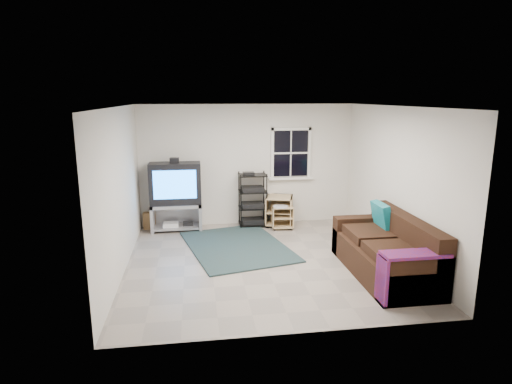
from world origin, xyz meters
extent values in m
plane|color=gray|center=(0.00, 0.00, 0.00)|extent=(4.60, 4.60, 0.00)
plane|color=white|center=(0.00, 0.00, 2.60)|extent=(4.60, 4.60, 0.00)
plane|color=beige|center=(0.00, 2.30, 1.30)|extent=(4.60, 0.00, 4.60)
plane|color=beige|center=(0.00, -2.30, 1.30)|extent=(4.60, 0.00, 4.60)
plane|color=beige|center=(-2.30, 0.00, 1.30)|extent=(0.00, 4.60, 4.60)
plane|color=beige|center=(2.30, 0.00, 1.30)|extent=(0.00, 4.60, 4.60)
cube|color=black|center=(0.95, 2.28, 1.55)|extent=(0.80, 0.01, 1.02)
cube|color=silver|center=(0.95, 2.26, 2.07)|extent=(0.88, 0.06, 0.06)
cube|color=silver|center=(0.95, 2.25, 1.00)|extent=(0.98, 0.14, 0.05)
cube|color=silver|center=(0.54, 2.26, 1.55)|extent=(0.06, 0.06, 1.10)
cube|color=silver|center=(1.36, 2.26, 1.55)|extent=(0.06, 0.06, 1.10)
cube|color=silver|center=(0.95, 2.27, 1.55)|extent=(0.78, 0.04, 0.04)
cube|color=#9A9BA2|center=(-1.54, 2.01, 0.54)|extent=(1.04, 0.52, 0.06)
cube|color=#9A9BA2|center=(-2.03, 2.01, 0.29)|extent=(0.06, 0.52, 0.57)
cube|color=#9A9BA2|center=(-1.05, 2.01, 0.29)|extent=(0.06, 0.52, 0.57)
cube|color=#9A9BA2|center=(-1.54, 2.01, 0.07)|extent=(0.92, 0.48, 0.04)
cube|color=#9A9BA2|center=(-1.54, 2.25, 0.29)|extent=(1.04, 0.04, 0.57)
cube|color=silver|center=(-1.66, 1.97, 0.14)|extent=(0.31, 0.25, 0.08)
cube|color=black|center=(-1.31, 2.01, 0.13)|extent=(0.21, 0.19, 0.06)
cube|color=black|center=(-1.54, 2.01, 1.00)|extent=(1.04, 0.44, 0.86)
cube|color=#1E7AFF|center=(-1.54, 1.78, 1.02)|extent=(0.86, 0.01, 0.58)
cube|color=black|center=(-1.54, 2.01, 1.48)|extent=(0.19, 0.14, 0.10)
cylinder|color=black|center=(-0.19, 1.87, 0.59)|extent=(0.02, 0.02, 1.18)
cylinder|color=black|center=(0.36, 1.87, 0.59)|extent=(0.02, 0.02, 1.18)
cylinder|color=black|center=(-0.19, 2.26, 0.59)|extent=(0.02, 0.02, 1.18)
cylinder|color=black|center=(0.36, 2.26, 0.59)|extent=(0.02, 0.02, 1.18)
cube|color=black|center=(0.08, 2.07, 0.05)|extent=(0.59, 0.43, 0.02)
cube|color=black|center=(0.08, 2.07, 0.11)|extent=(0.46, 0.34, 0.10)
cube|color=black|center=(0.08, 2.07, 0.41)|extent=(0.59, 0.43, 0.02)
cube|color=black|center=(0.08, 2.07, 0.47)|extent=(0.46, 0.34, 0.10)
cube|color=black|center=(0.08, 2.07, 0.77)|extent=(0.59, 0.43, 0.02)
cube|color=black|center=(0.08, 2.07, 0.82)|extent=(0.46, 0.34, 0.10)
cube|color=black|center=(0.08, 2.07, 1.12)|extent=(0.59, 0.43, 0.02)
cube|color=tan|center=(0.65, 2.00, 0.64)|extent=(0.68, 0.68, 0.02)
cube|color=tan|center=(0.65, 2.00, 0.07)|extent=(0.68, 0.68, 0.02)
cube|color=tan|center=(0.40, 2.08, 0.35)|extent=(0.18, 0.54, 0.60)
cube|color=tan|center=(0.91, 1.93, 0.35)|extent=(0.18, 0.54, 0.60)
cube|color=tan|center=(0.73, 2.26, 0.35)|extent=(0.49, 0.16, 0.60)
cube|color=tan|center=(0.65, 2.00, 0.33)|extent=(0.63, 0.65, 0.02)
cylinder|color=black|center=(0.38, 1.85, 0.03)|extent=(0.06, 0.06, 0.06)
cylinder|color=black|center=(0.93, 2.15, 0.03)|extent=(0.06, 0.06, 0.06)
cube|color=tan|center=(0.68, 1.82, 0.48)|extent=(0.47, 0.47, 0.02)
cube|color=tan|center=(0.68, 1.82, 0.06)|extent=(0.47, 0.47, 0.02)
cube|color=tan|center=(0.47, 1.83, 0.27)|extent=(0.05, 0.44, 0.44)
cube|color=tan|center=(0.89, 1.81, 0.27)|extent=(0.05, 0.44, 0.44)
cube|color=tan|center=(0.69, 2.03, 0.27)|extent=(0.40, 0.04, 0.44)
cube|color=tan|center=(0.68, 1.82, 0.25)|extent=(0.43, 0.45, 0.02)
cylinder|color=black|center=(0.49, 1.65, 0.02)|extent=(0.05, 0.05, 0.05)
cylinder|color=black|center=(0.87, 1.98, 0.02)|extent=(0.05, 0.05, 0.05)
cylinder|color=silver|center=(0.63, 1.73, 0.50)|extent=(0.31, 0.31, 0.02)
cube|color=black|center=(1.78, -0.79, 0.23)|extent=(0.98, 2.18, 0.46)
cube|color=black|center=(2.14, -0.79, 0.69)|extent=(0.26, 2.18, 0.47)
cube|color=black|center=(1.78, 0.17, 0.34)|extent=(0.98, 0.26, 0.68)
cube|color=black|center=(1.78, -1.75, 0.34)|extent=(0.98, 0.26, 0.68)
cube|color=black|center=(1.69, -1.22, 0.53)|extent=(0.65, 0.78, 0.14)
cube|color=black|center=(1.69, -0.35, 0.53)|extent=(0.65, 0.78, 0.14)
cube|color=teal|center=(1.98, -0.19, 0.78)|extent=(0.22, 0.52, 0.45)
cube|color=#0D1993|center=(1.76, -1.75, 0.70)|extent=(0.90, 0.33, 0.04)
cube|color=#0D1993|center=(1.31, -1.75, 0.36)|extent=(0.04, 0.33, 0.63)
cube|color=black|center=(-0.39, 0.78, 0.01)|extent=(2.17, 2.64, 0.03)
cube|color=olive|center=(-2.12, 2.18, 0.18)|extent=(0.25, 0.16, 0.35)
camera|label=1|loc=(-1.12, -6.78, 2.76)|focal=30.00mm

